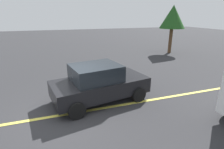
# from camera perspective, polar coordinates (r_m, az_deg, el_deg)

# --- Properties ---
(ground_plane) EXTENTS (80.00, 80.00, 0.00)m
(ground_plane) POSITION_cam_1_polar(r_m,az_deg,el_deg) (7.10, -13.13, -12.24)
(ground_plane) COLOR #2D2D30
(lane_marking_centre) EXTENTS (28.00, 0.16, 0.01)m
(lane_marking_centre) POSITION_cam_1_polar(r_m,az_deg,el_deg) (7.86, 9.37, -8.69)
(lane_marking_centre) COLOR #E0D14C
(car_black_mid_road) EXTENTS (4.33, 2.63, 1.64)m
(car_black_mid_road) POSITION_cam_1_polar(r_m,az_deg,el_deg) (7.58, -4.21, -2.76)
(car_black_mid_road) COLOR black
(car_black_mid_road) RESTS_ON ground_plane
(tree_left_verge) EXTENTS (2.35, 2.35, 4.44)m
(tree_left_verge) POSITION_cam_1_polar(r_m,az_deg,el_deg) (18.13, 19.12, 17.13)
(tree_left_verge) COLOR #513823
(tree_left_verge) RESTS_ON ground_plane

